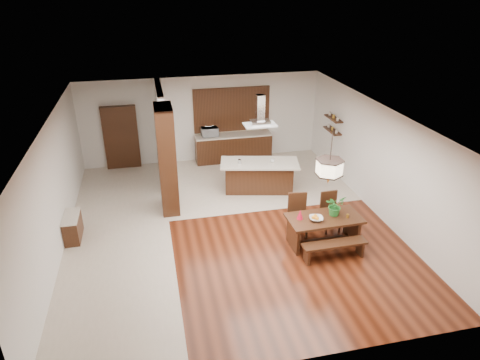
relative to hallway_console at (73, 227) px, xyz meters
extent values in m
plane|color=#3D170B|center=(3.81, -0.20, -0.32)|extent=(9.00, 9.00, 0.00)
cube|color=white|center=(3.81, -0.20, 2.58)|extent=(8.00, 9.00, 0.04)
cube|color=silver|center=(3.81, 4.30, 1.14)|extent=(8.00, 0.04, 2.90)
cube|color=silver|center=(3.81, -4.70, 1.14)|extent=(8.00, 0.04, 2.90)
cube|color=silver|center=(-0.19, -0.20, 1.14)|extent=(0.04, 9.00, 2.90)
cube|color=silver|center=(7.81, -0.20, 1.14)|extent=(0.04, 9.00, 2.90)
cube|color=beige|center=(1.06, -0.20, -0.31)|extent=(2.50, 9.00, 0.01)
cube|color=beige|center=(5.06, 2.30, -0.31)|extent=(5.50, 4.00, 0.01)
cube|color=#412210|center=(3.81, -0.20, 2.57)|extent=(8.00, 9.00, 0.02)
cube|color=black|center=(2.41, 1.00, 1.14)|extent=(0.45, 1.00, 2.90)
cube|color=silver|center=(2.41, 3.10, 1.14)|extent=(0.18, 2.40, 2.90)
cube|color=black|center=(0.00, 0.00, 0.00)|extent=(0.37, 0.88, 0.63)
cube|color=black|center=(1.11, 4.20, 0.74)|extent=(1.10, 0.20, 2.10)
cube|color=black|center=(4.81, 4.00, 0.13)|extent=(2.60, 0.60, 0.90)
cube|color=beige|center=(4.81, 4.00, 0.61)|extent=(2.60, 0.62, 0.05)
cube|color=olive|center=(4.81, 4.26, 1.44)|extent=(2.60, 0.08, 1.50)
cube|color=black|center=(7.68, 2.40, 1.08)|extent=(0.26, 0.90, 0.04)
cube|color=black|center=(7.68, 2.40, 1.49)|extent=(0.26, 0.90, 0.04)
cube|color=black|center=(5.84, -1.52, 0.38)|extent=(1.75, 0.91, 0.06)
cube|color=black|center=(5.09, -1.54, 0.02)|extent=(0.09, 0.69, 0.66)
cube|color=black|center=(6.59, -1.51, 0.02)|extent=(0.09, 0.69, 0.66)
imported|color=#287A2D|center=(6.10, -1.46, 0.65)|extent=(0.55, 0.52, 0.48)
imported|color=#BEB7A6|center=(5.60, -1.60, 0.45)|extent=(0.38, 0.38, 0.08)
cone|color=red|center=(5.25, -1.46, 0.52)|extent=(0.19, 0.19, 0.23)
cylinder|color=gold|center=(6.35, -1.65, 0.45)|extent=(0.06, 0.06, 0.09)
cube|color=black|center=(5.07, 1.55, 0.13)|extent=(2.07, 1.14, 0.88)
cube|color=beige|center=(5.07, 1.50, 0.59)|extent=(2.41, 1.45, 0.05)
imported|color=silver|center=(5.44, 1.42, 0.66)|extent=(0.14, 0.14, 0.09)
imported|color=silver|center=(4.00, 3.99, 0.79)|extent=(0.58, 0.42, 0.30)
camera|label=1|loc=(2.04, -9.52, 5.48)|focal=32.00mm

